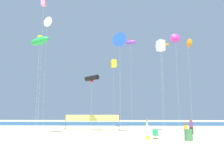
{
  "coord_description": "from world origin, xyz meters",
  "views": [
    {
      "loc": [
        2.45,
        -18.35,
        2.34
      ],
      "look_at": [
        1.41,
        7.46,
        6.04
      ],
      "focal_mm": 33.35,
      "sensor_mm": 36.0,
      "label": 1
    }
  ],
  "objects_px": {
    "beachgoer_mustard_shirt": "(186,130)",
    "kite_pink_box": "(44,3)",
    "kite_orange_tube": "(162,46)",
    "volleyball_net": "(92,119)",
    "trash_barrel": "(189,135)",
    "beach_handbag": "(148,137)",
    "kite_orange_delta": "(188,43)",
    "kite_green_inflatable": "(40,41)",
    "kite_white_box": "(161,46)",
    "beachgoer_sage_shirt": "(147,124)",
    "folding_beach_chair": "(156,134)",
    "kite_black_tube": "(92,78)",
    "kite_yellow_box": "(114,64)",
    "kite_violet_inflatable": "(131,42)",
    "kite_magenta_delta": "(175,38)",
    "kite_blue_delta": "(120,40)",
    "kite_white_delta": "(47,22)",
    "beachgoer_plum_shirt": "(191,126)"
  },
  "relations": [
    {
      "from": "beachgoer_plum_shirt",
      "to": "kite_orange_tube",
      "type": "distance_m",
      "value": 19.01
    },
    {
      "from": "beachgoer_mustard_shirt",
      "to": "kite_orange_tube",
      "type": "relative_size",
      "value": 0.1
    },
    {
      "from": "kite_yellow_box",
      "to": "kite_green_inflatable",
      "type": "bearing_deg",
      "value": -121.97
    },
    {
      "from": "folding_beach_chair",
      "to": "kite_orange_tube",
      "type": "relative_size",
      "value": 0.06
    },
    {
      "from": "beach_handbag",
      "to": "kite_blue_delta",
      "type": "bearing_deg",
      "value": 123.88
    },
    {
      "from": "beachgoer_plum_shirt",
      "to": "beach_handbag",
      "type": "height_order",
      "value": "beachgoer_plum_shirt"
    },
    {
      "from": "beachgoer_sage_shirt",
      "to": "kite_yellow_box",
      "type": "xyz_separation_m",
      "value": [
        -5.15,
        2.27,
        10.03
      ]
    },
    {
      "from": "beachgoer_mustard_shirt",
      "to": "kite_pink_box",
      "type": "relative_size",
      "value": 0.09
    },
    {
      "from": "kite_pink_box",
      "to": "kite_orange_delta",
      "type": "height_order",
      "value": "kite_pink_box"
    },
    {
      "from": "kite_yellow_box",
      "to": "kite_black_tube",
      "type": "bearing_deg",
      "value": -108.77
    },
    {
      "from": "kite_white_box",
      "to": "kite_orange_delta",
      "type": "xyz_separation_m",
      "value": [
        4.5,
        3.06,
        1.37
      ]
    },
    {
      "from": "kite_magenta_delta",
      "to": "kite_yellow_box",
      "type": "relative_size",
      "value": 1.37
    },
    {
      "from": "beachgoer_mustard_shirt",
      "to": "volleyball_net",
      "type": "bearing_deg",
      "value": -57.63
    },
    {
      "from": "kite_violet_inflatable",
      "to": "beachgoer_mustard_shirt",
      "type": "bearing_deg",
      "value": -76.74
    },
    {
      "from": "kite_pink_box",
      "to": "kite_orange_tube",
      "type": "bearing_deg",
      "value": 37.7
    },
    {
      "from": "kite_pink_box",
      "to": "kite_orange_delta",
      "type": "xyz_separation_m",
      "value": [
        19.33,
        4.78,
        -3.88
      ]
    },
    {
      "from": "kite_green_inflatable",
      "to": "kite_pink_box",
      "type": "relative_size",
      "value": 0.66
    },
    {
      "from": "trash_barrel",
      "to": "beach_handbag",
      "type": "height_order",
      "value": "trash_barrel"
    },
    {
      "from": "volleyball_net",
      "to": "kite_yellow_box",
      "type": "distance_m",
      "value": 10.59
    },
    {
      "from": "kite_orange_delta",
      "to": "beachgoer_plum_shirt",
      "type": "bearing_deg",
      "value": -110.25
    },
    {
      "from": "kite_orange_delta",
      "to": "kite_violet_inflatable",
      "type": "bearing_deg",
      "value": 130.41
    },
    {
      "from": "beachgoer_plum_shirt",
      "to": "kite_orange_tube",
      "type": "xyz_separation_m",
      "value": [
        -0.36,
        12.83,
        14.02
      ]
    },
    {
      "from": "beach_handbag",
      "to": "kite_blue_delta",
      "type": "xyz_separation_m",
      "value": [
        -2.54,
        3.78,
        10.88
      ]
    },
    {
      "from": "kite_pink_box",
      "to": "kite_white_box",
      "type": "relative_size",
      "value": 1.44
    },
    {
      "from": "kite_yellow_box",
      "to": "kite_blue_delta",
      "type": "bearing_deg",
      "value": -84.37
    },
    {
      "from": "trash_barrel",
      "to": "kite_black_tube",
      "type": "height_order",
      "value": "kite_black_tube"
    },
    {
      "from": "beachgoer_sage_shirt",
      "to": "volleyball_net",
      "type": "relative_size",
      "value": 0.19
    },
    {
      "from": "kite_pink_box",
      "to": "kite_magenta_delta",
      "type": "height_order",
      "value": "kite_pink_box"
    },
    {
      "from": "beachgoer_sage_shirt",
      "to": "folding_beach_chair",
      "type": "height_order",
      "value": "beachgoer_sage_shirt"
    },
    {
      "from": "kite_orange_tube",
      "to": "kite_pink_box",
      "type": "distance_m",
      "value": 22.09
    },
    {
      "from": "kite_white_delta",
      "to": "kite_yellow_box",
      "type": "xyz_separation_m",
      "value": [
        11.25,
        1.74,
        -7.02
      ]
    },
    {
      "from": "kite_orange_tube",
      "to": "kite_black_tube",
      "type": "xyz_separation_m",
      "value": [
        -11.58,
        -10.75,
        -7.97
      ]
    },
    {
      "from": "kite_green_inflatable",
      "to": "trash_barrel",
      "type": "bearing_deg",
      "value": -11.34
    },
    {
      "from": "kite_orange_tube",
      "to": "kite_violet_inflatable",
      "type": "height_order",
      "value": "kite_violet_inflatable"
    },
    {
      "from": "beachgoer_mustard_shirt",
      "to": "kite_yellow_box",
      "type": "bearing_deg",
      "value": -76.38
    },
    {
      "from": "beachgoer_sage_shirt",
      "to": "kite_orange_tube",
      "type": "bearing_deg",
      "value": -9.16
    },
    {
      "from": "kite_black_tube",
      "to": "kite_pink_box",
      "type": "distance_m",
      "value": 11.29
    },
    {
      "from": "kite_orange_tube",
      "to": "volleyball_net",
      "type": "bearing_deg",
      "value": -149.14
    },
    {
      "from": "folding_beach_chair",
      "to": "beachgoer_plum_shirt",
      "type": "bearing_deg",
      "value": 9.12
    },
    {
      "from": "kite_yellow_box",
      "to": "folding_beach_chair",
      "type": "bearing_deg",
      "value": -72.93
    },
    {
      "from": "beach_handbag",
      "to": "beachgoer_sage_shirt",
      "type": "bearing_deg",
      "value": 83.04
    },
    {
      "from": "folding_beach_chair",
      "to": "kite_green_inflatable",
      "type": "height_order",
      "value": "kite_green_inflatable"
    },
    {
      "from": "kite_blue_delta",
      "to": "kite_white_delta",
      "type": "height_order",
      "value": "kite_white_delta"
    },
    {
      "from": "beachgoer_mustard_shirt",
      "to": "beach_handbag",
      "type": "bearing_deg",
      "value": -7.74
    },
    {
      "from": "kite_green_inflatable",
      "to": "kite_white_box",
      "type": "bearing_deg",
      "value": 15.21
    },
    {
      "from": "kite_white_delta",
      "to": "kite_violet_inflatable",
      "type": "relative_size",
      "value": 1.15
    },
    {
      "from": "beachgoer_plum_shirt",
      "to": "beachgoer_sage_shirt",
      "type": "bearing_deg",
      "value": -155.46
    },
    {
      "from": "kite_violet_inflatable",
      "to": "kite_orange_delta",
      "type": "distance_m",
      "value": 12.35
    },
    {
      "from": "kite_yellow_box",
      "to": "kite_orange_delta",
      "type": "relative_size",
      "value": 0.88
    },
    {
      "from": "beachgoer_sage_shirt",
      "to": "beach_handbag",
      "type": "height_order",
      "value": "beachgoer_sage_shirt"
    }
  ]
}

